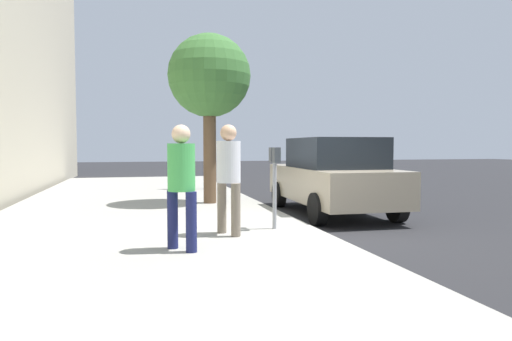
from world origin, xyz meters
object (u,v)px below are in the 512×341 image
Objects in this scene: street_tree at (209,78)px; parked_sedan_near at (333,176)px; traffic_signal at (210,116)px; parking_meter at (275,170)px; pedestrian_at_meter at (229,170)px; pedestrian_bystander at (181,177)px.

parked_sedan_near is at bearing -121.44° from street_tree.
traffic_signal is at bearing -8.62° from street_tree.
street_tree reaches higher than traffic_signal.
street_tree is 1.17× the size of traffic_signal.
parked_sedan_near reaches higher than parking_meter.
parking_meter is at bearing -171.98° from street_tree.
pedestrian_at_meter is at bearing 173.54° from traffic_signal.
pedestrian_bystander is (-1.26, 1.71, -0.01)m from parking_meter.
traffic_signal is at bearing 20.87° from parked_sedan_near.
pedestrian_at_meter is 4.68m from street_tree.
pedestrian_bystander is 0.48× the size of traffic_signal.
pedestrian_bystander is at bearing -156.43° from pedestrian_at_meter.
street_tree is at bearing 39.94° from pedestrian_bystander.
parked_sedan_near is 1.24× the size of traffic_signal.
pedestrian_at_meter is 0.40× the size of parked_sedan_near.
street_tree is at bearing 60.93° from pedestrian_at_meter.
traffic_signal reaches higher than pedestrian_bystander.
traffic_signal reaches higher than pedestrian_at_meter.
parking_meter is 0.82× the size of pedestrian_bystander.
parking_meter is 0.33× the size of street_tree.
pedestrian_at_meter is 1.03× the size of pedestrian_bystander.
street_tree reaches higher than pedestrian_at_meter.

